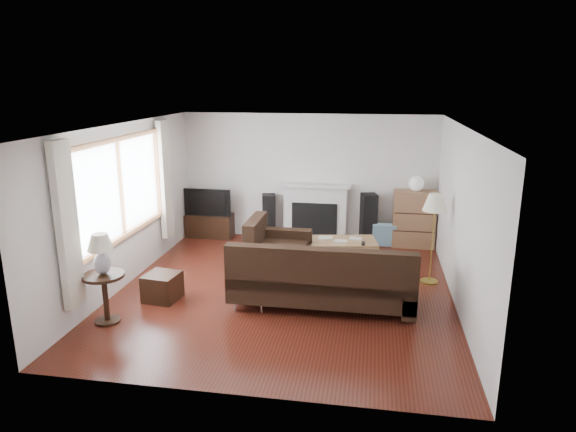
% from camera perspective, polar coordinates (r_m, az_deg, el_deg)
% --- Properties ---
extents(room, '(5.10, 5.60, 2.54)m').
position_cam_1_polar(room, '(7.55, -0.38, 0.52)').
color(room, '#4D1B11').
rests_on(room, ground).
extents(window, '(0.12, 2.74, 1.54)m').
position_cam_1_polar(window, '(8.09, -18.03, 2.92)').
color(window, brown).
rests_on(window, room).
extents(curtain_near, '(0.10, 0.35, 2.10)m').
position_cam_1_polar(curtain_near, '(6.82, -23.34, -1.01)').
color(curtain_near, '#EDE7CF').
rests_on(curtain_near, room).
extents(curtain_far, '(0.10, 0.35, 2.10)m').
position_cam_1_polar(curtain_far, '(9.44, -13.49, 3.96)').
color(curtain_far, '#EDE7CF').
rests_on(curtain_far, room).
extents(fireplace, '(1.40, 0.26, 1.15)m').
position_cam_1_polar(fireplace, '(10.23, 3.01, 0.45)').
color(fireplace, white).
rests_on(fireplace, room).
extents(tv_stand, '(0.94, 0.42, 0.47)m').
position_cam_1_polar(tv_stand, '(10.64, -8.68, -1.03)').
color(tv_stand, black).
rests_on(tv_stand, ground).
extents(television, '(0.95, 0.12, 0.55)m').
position_cam_1_polar(television, '(10.51, -8.76, 1.64)').
color(television, black).
rests_on(television, tv_stand).
extents(speaker_left, '(0.32, 0.36, 0.92)m').
position_cam_1_polar(speaker_left, '(10.31, -2.13, -0.10)').
color(speaker_left, black).
rests_on(speaker_left, ground).
extents(speaker_right, '(0.36, 0.40, 1.01)m').
position_cam_1_polar(speaker_right, '(10.08, 8.92, -0.37)').
color(speaker_right, black).
rests_on(speaker_right, ground).
extents(bookshelf, '(0.80, 0.38, 1.10)m').
position_cam_1_polar(bookshelf, '(10.11, 13.82, -0.32)').
color(bookshelf, '#8D6141').
rests_on(bookshelf, ground).
extents(globe_lamp, '(0.28, 0.28, 0.28)m').
position_cam_1_polar(globe_lamp, '(9.95, 14.06, 3.50)').
color(globe_lamp, white).
rests_on(globe_lamp, bookshelf).
extents(sectional_sofa, '(2.80, 2.05, 0.90)m').
position_cam_1_polar(sectional_sofa, '(7.33, 3.85, -6.53)').
color(sectional_sofa, black).
rests_on(sectional_sofa, ground).
extents(coffee_table, '(1.30, 0.86, 0.47)m').
position_cam_1_polar(coffee_table, '(8.91, 5.86, -4.11)').
color(coffee_table, '#A27B4D').
rests_on(coffee_table, ground).
extents(footstool, '(0.52, 0.52, 0.39)m').
position_cam_1_polar(footstool, '(7.79, -13.79, -7.63)').
color(footstool, black).
rests_on(footstool, ground).
extents(floor_lamp, '(0.43, 0.43, 1.44)m').
position_cam_1_polar(floor_lamp, '(8.32, 15.74, -2.47)').
color(floor_lamp, '#B29A3E').
rests_on(floor_lamp, ground).
extents(side_table, '(0.54, 0.54, 0.68)m').
position_cam_1_polar(side_table, '(7.26, -19.61, -8.59)').
color(side_table, black).
rests_on(side_table, ground).
extents(table_lamp, '(0.33, 0.33, 0.54)m').
position_cam_1_polar(table_lamp, '(7.05, -20.04, -4.04)').
color(table_lamp, silver).
rests_on(table_lamp, side_table).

